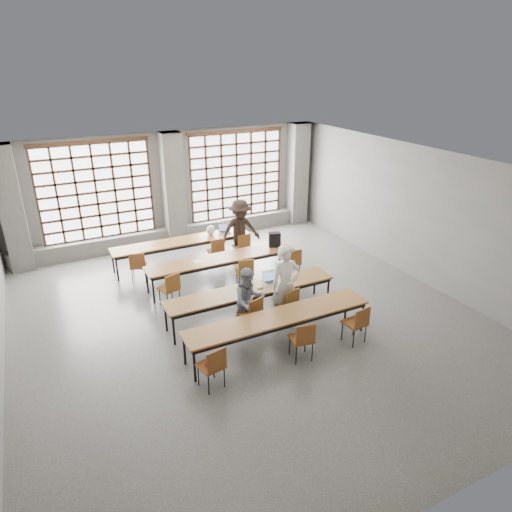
{
  "coord_description": "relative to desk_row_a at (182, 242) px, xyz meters",
  "views": [
    {
      "loc": [
        -3.87,
        -8.25,
        5.51
      ],
      "look_at": [
        0.46,
        0.4,
        1.29
      ],
      "focal_mm": 32.0,
      "sensor_mm": 36.0,
      "label": 1
    }
  ],
  "objects": [
    {
      "name": "floor",
      "position": [
        0.35,
        -3.5,
        -0.66
      ],
      "size": [
        11.0,
        11.0,
        0.0
      ],
      "primitive_type": "plane",
      "color": "#484846",
      "rests_on": "ground"
    },
    {
      "name": "ceiling",
      "position": [
        0.35,
        -3.5,
        2.84
      ],
      "size": [
        11.0,
        11.0,
        0.0
      ],
      "primitive_type": "plane",
      "rotation": [
        3.14,
        0.0,
        0.0
      ],
      "color": "silver",
      "rests_on": "floor"
    },
    {
      "name": "wall_back",
      "position": [
        0.35,
        2.0,
        1.09
      ],
      "size": [
        10.0,
        0.0,
        10.0
      ],
      "primitive_type": "plane",
      "rotation": [
        1.57,
        0.0,
        0.0
      ],
      "color": "#5F5F5C",
      "rests_on": "floor"
    },
    {
      "name": "wall_front",
      "position": [
        0.35,
        -9.0,
        1.09
      ],
      "size": [
        10.0,
        0.0,
        10.0
      ],
      "primitive_type": "plane",
      "rotation": [
        -1.57,
        0.0,
        0.0
      ],
      "color": "#5F5F5C",
      "rests_on": "floor"
    },
    {
      "name": "wall_right",
      "position": [
        5.35,
        -3.5,
        1.09
      ],
      "size": [
        0.0,
        11.0,
        11.0
      ],
      "primitive_type": "plane",
      "rotation": [
        1.57,
        0.0,
        -1.57
      ],
      "color": "#5F5F5C",
      "rests_on": "floor"
    },
    {
      "name": "column_left",
      "position": [
        -4.15,
        1.72,
        1.09
      ],
      "size": [
        0.6,
        0.55,
        3.5
      ],
      "primitive_type": "cube",
      "color": "#565653",
      "rests_on": "floor"
    },
    {
      "name": "column_mid",
      "position": [
        0.35,
        1.72,
        1.09
      ],
      "size": [
        0.6,
        0.55,
        3.5
      ],
      "primitive_type": "cube",
      "color": "#565653",
      "rests_on": "floor"
    },
    {
      "name": "column_right",
      "position": [
        4.85,
        1.72,
        1.09
      ],
      "size": [
        0.6,
        0.55,
        3.5
      ],
      "primitive_type": "cube",
      "color": "#565653",
      "rests_on": "floor"
    },
    {
      "name": "window_left",
      "position": [
        -1.9,
        1.92,
        1.24
      ],
      "size": [
        3.32,
        0.12,
        3.0
      ],
      "color": "white",
      "rests_on": "wall_back"
    },
    {
      "name": "window_right",
      "position": [
        2.6,
        1.92,
        1.24
      ],
      "size": [
        3.32,
        0.12,
        3.0
      ],
      "color": "white",
      "rests_on": "wall_back"
    },
    {
      "name": "sill_ledge",
      "position": [
        0.35,
        1.8,
        -0.41
      ],
      "size": [
        9.8,
        0.35,
        0.5
      ],
      "primitive_type": "cube",
      "color": "#565653",
      "rests_on": "floor"
    },
    {
      "name": "desk_row_a",
      "position": [
        0.0,
        0.0,
        0.0
      ],
      "size": [
        4.0,
        0.7,
        0.73
      ],
      "color": "brown",
      "rests_on": "floor"
    },
    {
      "name": "desk_row_b",
      "position": [
        0.54,
        -1.62,
        0.0
      ],
      "size": [
        4.0,
        0.7,
        0.73
      ],
      "color": "brown",
      "rests_on": "floor"
    },
    {
      "name": "desk_row_c",
      "position": [
        0.46,
        -3.54,
        0.0
      ],
      "size": [
        4.0,
        0.7,
        0.73
      ],
      "color": "brown",
      "rests_on": "floor"
    },
    {
      "name": "desk_row_d",
      "position": [
        0.45,
        -4.86,
        0.0
      ],
      "size": [
        4.0,
        0.7,
        0.73
      ],
      "color": "brown",
      "rests_on": "floor"
    },
    {
      "name": "chair_back_left",
      "position": [
        -1.42,
        -0.63,
        -0.13
      ],
      "size": [
        0.53,
        0.53,
        0.88
      ],
      "color": "brown",
      "rests_on": "floor"
    },
    {
      "name": "chair_back_mid",
      "position": [
        0.8,
        -0.63,
        -0.13
      ],
      "size": [
        0.44,
        0.44,
        0.88
      ],
      "color": "brown",
      "rests_on": "floor"
    },
    {
      "name": "chair_back_right",
      "position": [
        1.6,
        -0.63,
        -0.13
      ],
      "size": [
        0.44,
        0.45,
        0.88
      ],
      "color": "brown",
      "rests_on": "floor"
    },
    {
      "name": "chair_mid_left",
      "position": [
        -1.03,
        -2.25,
        -0.13
      ],
      "size": [
        0.52,
        0.52,
        0.88
      ],
      "color": "brown",
      "rests_on": "floor"
    },
    {
      "name": "chair_mid_centre",
      "position": [
        0.93,
        -2.25,
        -0.13
      ],
      "size": [
        0.5,
        0.51,
        0.88
      ],
      "color": "brown",
      "rests_on": "floor"
    },
    {
      "name": "chair_mid_right",
      "position": [
        2.33,
        -2.25,
        -0.13
      ],
      "size": [
        0.48,
        0.48,
        0.88
      ],
      "color": "brown",
      "rests_on": "floor"
    },
    {
      "name": "chair_front_left",
      "position": [
        0.18,
        -4.17,
        -0.13
      ],
      "size": [
        0.52,
        0.52,
        0.88
      ],
      "color": "maroon",
      "rests_on": "floor"
    },
    {
      "name": "chair_front_right",
      "position": [
        1.08,
        -4.17,
        -0.13
      ],
      "size": [
        0.51,
        0.51,
        0.88
      ],
      "color": "brown",
      "rests_on": "floor"
    },
    {
      "name": "chair_near_left",
      "position": [
        -1.24,
        -5.48,
        -0.13
      ],
      "size": [
        0.5,
        0.5,
        0.88
      ],
      "color": "brown",
      "rests_on": "floor"
    },
    {
      "name": "chair_near_mid",
      "position": [
        0.63,
        -5.48,
        -0.13
      ],
      "size": [
        0.48,
        0.48,
        0.88
      ],
      "color": "brown",
      "rests_on": "floor"
    },
    {
      "name": "chair_near_right",
      "position": [
        1.96,
        -5.48,
        -0.13
      ],
      "size": [
        0.47,
        0.47,
        0.88
      ],
      "color": "brown",
      "rests_on": "floor"
    },
    {
      "name": "student_male",
      "position": [
        1.06,
        -4.04,
        0.25
      ],
      "size": [
        0.73,
        0.54,
        1.83
      ],
      "primitive_type": "imported",
      "rotation": [
        0.0,
        0.0,
        -0.17
      ],
      "color": "silver",
      "rests_on": "floor"
    },
    {
      "name": "student_female",
      "position": [
        0.16,
        -4.04,
        0.08
      ],
      "size": [
        0.75,
        0.59,
        1.49
      ],
      "primitive_type": "imported",
      "rotation": [
        0.0,
        0.0,
        -0.04
      ],
      "color": "#172347",
      "rests_on": "floor"
    },
    {
      "name": "student_back",
      "position": [
        1.6,
        -0.5,
        0.26
      ],
      "size": [
        1.22,
        0.73,
        1.85
      ],
      "primitive_type": "imported",
      "rotation": [
        0.0,
        0.0,
        -0.04
      ],
      "color": "black",
      "rests_on": "floor"
    },
    {
      "name": "laptop_front",
      "position": [
        1.02,
        -3.43,
        0.13
      ],
      "size": [
        0.39,
        0.34,
        0.26
      ],
      "color": "silver",
      "rests_on": "desk_row_c"
    },
    {
      "name": "laptop_back",
      "position": [
        1.36,
        0.11,
        0.13
      ],
      "size": [
        0.42,
        0.38,
        0.26
      ],
      "color": "#AFAFB4",
      "rests_on": "desk_row_a"
    },
    {
      "name": "mouse",
      "position": [
        1.41,
        -3.56,
        0.08
      ],
      "size": [
        0.11,
        0.08,
        0.04
      ],
      "primitive_type": "ellipsoid",
      "rotation": [
        0.0,
        0.0,
        0.13
      ],
      "color": "white",
      "rests_on": "desk_row_c"
    },
    {
      "name": "green_box",
      "position": [
        0.41,
        -3.46,
        0.11
      ],
      "size": [
        0.25,
        0.1,
        0.09
      ],
      "primitive_type": "cube",
      "rotation": [
        0.0,
        0.0,
        -0.06
      ],
      "color": "#30832B",
      "rests_on": "desk_row_c"
    },
    {
      "name": "phone",
      "position": [
        0.64,
        -3.64,
        0.07
      ],
      "size": [
        0.13,
        0.07,
        0.01
      ],
      "primitive_type": "cube",
      "rotation": [
        0.0,
        0.0,
        0.07
      ],
      "color": "black",
      "rests_on": "desk_row_c"
    },
    {
      "name": "paper_sheet_a",
      "position": [
        -0.06,
        -1.57,
        0.07
      ],
      "size": [
        0.32,
        0.24,
        0.0
      ],
      "primitive_type": "cube",
      "rotation": [
        0.0,
        0.0,
        -0.1
      ],
      "color": "white",
      "rests_on": "desk_row_b"
    },
    {
      "name": "paper_sheet_b",
      "position": [
        0.24,
        -1.67,
        0.07
      ],
      "size": [
        0.3,
        0.22,
        0.0
      ],
      "primitive_type": "cube",
      "rotation": [
        0.0,
        0.0,
        0.03
      ],
      "color": "silver",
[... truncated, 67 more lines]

